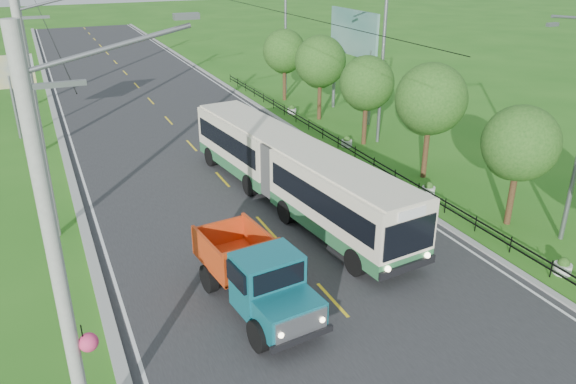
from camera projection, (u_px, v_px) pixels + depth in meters
ground at (332, 300)px, 19.28m from camera, size 240.00×240.00×0.00m
road at (183, 137)px, 35.98m from camera, size 14.00×120.00×0.02m
curb_left at (64, 151)px, 33.22m from camera, size 0.40×120.00×0.15m
curb_right at (285, 123)px, 38.67m from camera, size 0.30×120.00×0.10m
edge_line_left at (74, 151)px, 33.45m from camera, size 0.12×120.00×0.00m
edge_line_right at (278, 124)px, 38.49m from camera, size 0.12×120.00×0.00m
centre_dash at (332, 300)px, 19.27m from camera, size 0.12×2.20×0.00m
railing_right at (338, 143)px, 33.88m from camera, size 0.04×40.00×0.60m
pole_nearest at (61, 271)px, 11.68m from camera, size 3.51×0.44×10.00m
pole_near at (37, 118)px, 21.63m from camera, size 3.51×0.32×10.00m
pole_mid at (28, 64)px, 31.65m from camera, size 3.51×0.32×10.00m
pole_far at (24, 36)px, 41.67m from camera, size 3.51×0.32×10.00m
tree_second at (518, 146)px, 23.39m from camera, size 3.18×3.26×5.30m
tree_third at (430, 102)px, 28.22m from camera, size 3.60×3.62×6.00m
tree_fourth at (366, 86)px, 33.39m from camera, size 3.24×3.31×5.40m
tree_fifth at (320, 64)px, 38.29m from camera, size 3.48×3.52×5.80m
tree_back at (284, 53)px, 43.38m from camera, size 3.30×3.36×5.50m
streetlight_mid at (380, 63)px, 33.04m from camera, size 3.02×0.20×9.07m
streetlight_far at (284, 33)px, 44.73m from camera, size 3.02×0.20×9.07m
planter_front at (563, 267)px, 20.75m from camera, size 0.64×0.64×0.67m
planter_near at (429, 189)px, 27.43m from camera, size 0.64×0.64×0.67m
planter_mid at (347, 142)px, 34.11m from camera, size 0.64×0.64×0.67m
planter_far at (292, 110)px, 40.79m from camera, size 0.64×0.64×0.67m
billboard_left at (9, 77)px, 34.18m from camera, size 3.00×0.20×5.20m
billboard_right at (353, 40)px, 38.50m from camera, size 0.24×6.00×7.30m
bus at (292, 168)px, 25.71m from camera, size 4.31×16.08×3.07m
dump_truck at (256, 272)px, 18.38m from camera, size 2.77×5.90×2.40m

